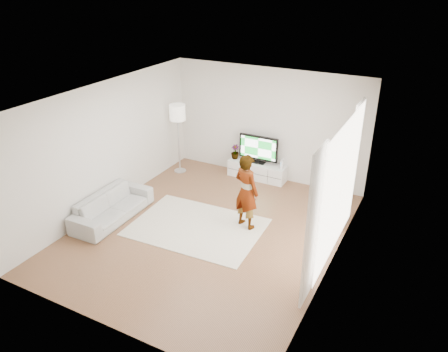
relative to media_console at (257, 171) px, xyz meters
The scene contains 17 objects.
floor 2.78m from the media_console, 87.13° to the right, with size 6.00×6.00×0.00m, color #906241.
ceiling 3.79m from the media_console, 87.13° to the right, with size 6.00×6.00×0.00m, color white.
wall_left 3.83m from the media_console, 130.50° to the right, with size 0.02×6.00×2.80m, color silver.
wall_right 4.00m from the media_console, 46.34° to the right, with size 0.02×6.00×2.80m, color silver.
wall_back 1.22m from the media_console, 59.43° to the left, with size 5.00×0.02×2.80m, color silver.
wall_front 5.89m from the media_console, 88.62° to the right, with size 5.00×0.02×2.80m, color silver.
window 3.80m from the media_console, 43.27° to the right, with size 0.01×2.60×2.50m, color white.
curtain_near 4.68m from the media_console, 56.01° to the right, with size 0.04×0.70×2.60m, color white.
curtain_far 3.02m from the media_console, 24.65° to the right, with size 0.04×0.70×2.60m, color white.
media_console is the anchor object (origin of this frame).
television 0.60m from the media_console, 90.00° to the left, with size 1.03×0.20×0.72m.
game_console 0.73m from the media_console, ahead, with size 0.07×0.16×0.21m.
potted_plant 0.75m from the media_console, behind, with size 0.21×0.21×0.37m, color #3F7238.
rug 2.77m from the media_console, 93.17° to the right, with size 2.65×1.91×0.01m, color beige.
player 2.42m from the media_console, 72.01° to the right, with size 0.58×0.38×1.60m, color #334772.
sofa 3.80m from the media_console, 120.66° to the right, with size 1.95×0.76×0.57m, color #AFAFAA.
floor_lamp 2.45m from the media_console, 164.29° to the right, with size 0.40×0.40×1.81m.
Camera 1 is at (3.81, -6.58, 4.88)m, focal length 35.00 mm.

